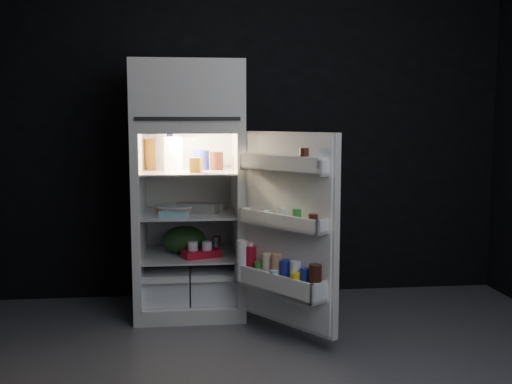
{
  "coord_description": "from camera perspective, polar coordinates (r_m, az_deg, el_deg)",
  "views": [
    {
      "loc": [
        -0.47,
        -2.98,
        1.38
      ],
      "look_at": [
        -0.03,
        1.0,
        0.9
      ],
      "focal_mm": 42.0,
      "sensor_mm": 36.0,
      "label": 1
    }
  ],
  "objects": [
    {
      "name": "mayo_jar",
      "position": [
        4.33,
        -5.22,
        3.05
      ],
      "size": [
        0.11,
        0.11,
        0.14
      ],
      "primitive_type": "cylinder",
      "rotation": [
        0.0,
        0.0,
        0.01
      ],
      "color": "#1C279C",
      "rests_on": "refrigerator"
    },
    {
      "name": "small_can_silver",
      "position": [
        4.48,
        -3.94,
        -4.89
      ],
      "size": [
        0.07,
        0.07,
        0.09
      ],
      "primitive_type": "cylinder",
      "rotation": [
        0.0,
        0.0,
        0.01
      ],
      "color": "white",
      "rests_on": "refrigerator"
    },
    {
      "name": "pie",
      "position": [
        4.34,
        -7.58,
        -1.61
      ],
      "size": [
        0.33,
        0.33,
        0.04
      ],
      "primitive_type": "cylinder",
      "rotation": [
        0.0,
        0.0,
        -0.11
      ],
      "color": "tan",
      "rests_on": "refrigerator"
    },
    {
      "name": "wall_front",
      "position": [
        1.36,
        14.02,
        5.37
      ],
      "size": [
        4.0,
        0.0,
        2.7
      ],
      "primitive_type": "cube",
      "color": "black",
      "rests_on": "ground"
    },
    {
      "name": "small_carton",
      "position": [
        4.12,
        -5.74,
        2.58
      ],
      "size": [
        0.09,
        0.08,
        0.1
      ],
      "primitive_type": "cube",
      "rotation": [
        0.0,
        0.0,
        -0.34
      ],
      "color": "#BF8016",
      "rests_on": "refrigerator"
    },
    {
      "name": "flat_package",
      "position": [
        4.11,
        -7.83,
        -2.11
      ],
      "size": [
        0.21,
        0.14,
        0.04
      ],
      "primitive_type": "cube",
      "rotation": [
        0.0,
        0.0,
        -0.3
      ],
      "color": "#83BCCA",
      "rests_on": "refrigerator"
    },
    {
      "name": "fridge_door",
      "position": [
        3.73,
        2.87,
        -4.04
      ],
      "size": [
        0.58,
        0.69,
        1.22
      ],
      "color": "silver",
      "rests_on": "ground"
    },
    {
      "name": "wrapped_pkg",
      "position": [
        4.42,
        -3.75,
        -1.35
      ],
      "size": [
        0.17,
        0.16,
        0.05
      ],
      "primitive_type": "cube",
      "rotation": [
        0.0,
        0.0,
        -0.41
      ],
      "color": "beige",
      "rests_on": "refrigerator"
    },
    {
      "name": "refrigerator",
      "position": [
        4.32,
        -6.41,
        1.16
      ],
      "size": [
        0.76,
        0.71,
        1.78
      ],
      "color": "silver",
      "rests_on": "ground"
    },
    {
      "name": "small_can_red",
      "position": [
        4.52,
        -3.78,
        -4.79
      ],
      "size": [
        0.08,
        0.08,
        0.09
      ],
      "primitive_type": "cylinder",
      "rotation": [
        0.0,
        0.0,
        -0.42
      ],
      "color": "#AF0F22",
      "rests_on": "refrigerator"
    },
    {
      "name": "milk_jug",
      "position": [
        4.29,
        -8.18,
        3.65
      ],
      "size": [
        0.17,
        0.17,
        0.24
      ],
      "primitive_type": "cube",
      "rotation": [
        0.0,
        0.0,
        0.38
      ],
      "color": "white",
      "rests_on": "refrigerator"
    },
    {
      "name": "yogurt_tray",
      "position": [
        4.24,
        -5.22,
        -5.86
      ],
      "size": [
        0.29,
        0.22,
        0.05
      ],
      "primitive_type": "cube",
      "rotation": [
        0.0,
        0.0,
        0.35
      ],
      "color": "#AF0F22",
      "rests_on": "refrigerator"
    },
    {
      "name": "floor",
      "position": [
        3.31,
        2.6,
        -17.77
      ],
      "size": [
        4.0,
        3.4,
        0.0
      ],
      "primitive_type": "cube",
      "color": "#58585D",
      "rests_on": "ground"
    },
    {
      "name": "wall_back",
      "position": [
        4.7,
        -0.52,
        6.48
      ],
      "size": [
        4.0,
        0.0,
        2.7
      ],
      "primitive_type": "cube",
      "color": "black",
      "rests_on": "ground"
    },
    {
      "name": "produce_bag",
      "position": [
        4.36,
        -6.88,
        -4.53
      ],
      "size": [
        0.34,
        0.29,
        0.2
      ],
      "primitive_type": "ellipsoid",
      "rotation": [
        0.0,
        0.0,
        -0.09
      ],
      "color": "#193815",
      "rests_on": "refrigerator"
    },
    {
      "name": "jam_jar",
      "position": [
        4.31,
        -3.75,
        2.98
      ],
      "size": [
        0.12,
        0.12,
        0.13
      ],
      "primitive_type": "cylinder",
      "rotation": [
        0.0,
        0.0,
        0.31
      ],
      "color": "black",
      "rests_on": "refrigerator"
    },
    {
      "name": "egg_carton",
      "position": [
        4.27,
        -5.54,
        -1.52
      ],
      "size": [
        0.3,
        0.2,
        0.07
      ],
      "primitive_type": "cube",
      "rotation": [
        0.0,
        0.0,
        -0.36
      ],
      "color": "gray",
      "rests_on": "refrigerator"
    },
    {
      "name": "amber_bottle",
      "position": [
        4.4,
        -10.04,
        3.56
      ],
      "size": [
        0.12,
        0.12,
        0.22
      ],
      "primitive_type": "cylinder",
      "rotation": [
        0.0,
        0.0,
        -0.39
      ],
      "color": "#B36D1C",
      "rests_on": "refrigerator"
    }
  ]
}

